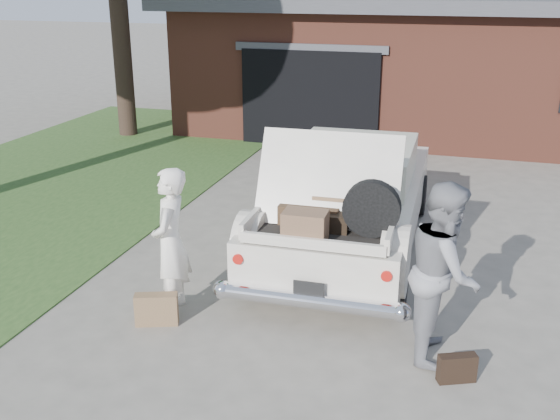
# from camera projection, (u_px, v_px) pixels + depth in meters

# --- Properties ---
(ground) EXTENTS (90.00, 90.00, 0.00)m
(ground) POSITION_uv_depth(u_px,v_px,m) (265.00, 314.00, 7.72)
(ground) COLOR gray
(ground) RESTS_ON ground
(grass_strip) EXTENTS (6.00, 16.00, 0.02)m
(grass_strip) POSITION_uv_depth(u_px,v_px,m) (29.00, 195.00, 11.91)
(grass_strip) COLOR #2D4C1E
(grass_strip) RESTS_ON ground
(house) EXTENTS (12.80, 7.80, 3.30)m
(house) POSITION_uv_depth(u_px,v_px,m) (434.00, 60.00, 17.24)
(house) COLOR brown
(house) RESTS_ON ground
(sedan) EXTENTS (2.13, 5.22, 2.04)m
(sedan) POSITION_uv_depth(u_px,v_px,m) (349.00, 199.00, 9.35)
(sedan) COLOR beige
(sedan) RESTS_ON ground
(woman_left) EXTENTS (0.54, 0.72, 1.76)m
(woman_left) POSITION_uv_depth(u_px,v_px,m) (171.00, 242.00, 7.50)
(woman_left) COLOR white
(woman_left) RESTS_ON ground
(woman_right) EXTENTS (0.79, 0.98, 1.89)m
(woman_right) POSITION_uv_depth(u_px,v_px,m) (444.00, 271.00, 6.62)
(woman_right) COLOR gray
(woman_right) RESTS_ON ground
(suitcase_left) EXTENTS (0.51, 0.31, 0.37)m
(suitcase_left) POSITION_uv_depth(u_px,v_px,m) (156.00, 309.00, 7.44)
(suitcase_left) COLOR olive
(suitcase_left) RESTS_ON ground
(suitcase_right) EXTENTS (0.39, 0.26, 0.29)m
(suitcase_right) POSITION_uv_depth(u_px,v_px,m) (457.00, 368.00, 6.40)
(suitcase_right) COLOR black
(suitcase_right) RESTS_ON ground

